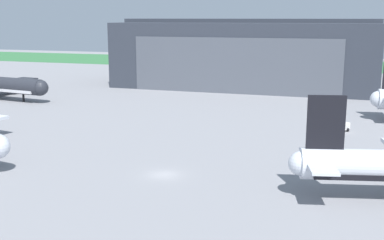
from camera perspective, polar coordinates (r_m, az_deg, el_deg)
name	(u,v)px	position (r m, az deg, el deg)	size (l,w,h in m)	color
ground_plane	(164,175)	(69.26, -3.29, -6.37)	(440.00, 440.00, 0.00)	gray
grass_field_strip	(299,64)	(236.12, 12.34, 6.32)	(440.00, 56.00, 0.08)	#34703F
maintenance_hangar	(245,55)	(156.42, 6.20, 7.56)	(79.59, 31.68, 21.21)	#2D333D
ops_van	(339,127)	(97.97, 16.71, -0.74)	(3.86, 5.34, 2.33)	#2D2D33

